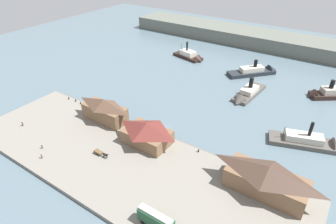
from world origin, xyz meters
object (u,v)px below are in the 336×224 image
mooring_post_east (69,98)px  mooring_post_center_west (81,103)px  ferry_moored_west (314,143)px  mooring_post_center_east (76,101)px  ferry_shed_west_terminal (105,110)px  ferry_moored_east (246,95)px  ferry_near_quay (257,71)px  pedestrian_standing_center (42,156)px  ferry_outer_harbor (191,57)px  pedestrian_walking_east (22,124)px  mooring_post_west (198,151)px  ferry_shed_east_terminal (147,133)px  pedestrian_at_waters_edge (42,147)px  ferry_mid_harbor (325,94)px  horse_cart (101,153)px  ferry_shed_customs_shed (267,179)px  street_tram (156,219)px

mooring_post_east → mooring_post_center_west: (7.13, 0.05, 0.00)m
ferry_moored_west → mooring_post_center_east: bearing=-163.9°
ferry_shed_west_terminal → ferry_moored_east: (35.96, 47.50, -4.34)m
ferry_near_quay → ferry_moored_east: size_ratio=1.00×
pedestrian_standing_center → ferry_outer_harbor: 100.24m
mooring_post_center_east → pedestrian_walking_east: bearing=-94.8°
mooring_post_west → ferry_moored_east: bearing=91.9°
ferry_shed_east_terminal → ferry_moored_west: ferry_moored_west is taller
pedestrian_at_waters_edge → ferry_mid_harbor: size_ratio=0.09×
horse_cart → mooring_post_west: 30.41m
mooring_post_center_east → ferry_moored_east: size_ratio=0.04×
mooring_post_west → ferry_mid_harbor: (26.58, 63.81, -0.03)m
ferry_shed_west_terminal → ferry_moored_east: size_ratio=0.72×
ferry_near_quay → ferry_moored_west: bearing=-52.7°
ferry_shed_customs_shed → ferry_near_quay: size_ratio=0.90×
ferry_outer_harbor → ferry_moored_west: bearing=-31.9°
horse_cart → ferry_moored_west: size_ratio=0.24×
ferry_shed_west_terminal → pedestrian_walking_east: bearing=-138.1°
ferry_mid_harbor → ferry_shed_east_terminal: bearing=-122.0°
ferry_shed_customs_shed → ferry_moored_east: size_ratio=0.90×
mooring_post_center_east → ferry_moored_east: (55.91, 44.52, -0.44)m
pedestrian_walking_east → ferry_moored_west: ferry_moored_west is taller
ferry_outer_harbor → ferry_moored_east: ferry_outer_harbor is taller
ferry_near_quay → ferry_outer_harbor: 37.69m
ferry_mid_harbor → pedestrian_at_waters_edge: bearing=-127.4°
ferry_near_quay → ferry_moored_west: ferry_moored_west is taller
ferry_shed_east_terminal → street_tram: bearing=-49.1°
ferry_shed_east_terminal → pedestrian_at_waters_edge: size_ratio=9.53×
ferry_mid_harbor → mooring_post_center_east: bearing=-142.9°
street_tram → pedestrian_at_waters_edge: street_tram is taller
pedestrian_walking_east → ferry_moored_west: 100.57m
mooring_post_center_east → pedestrian_standing_center: bearing=-57.2°
street_tram → mooring_post_center_west: size_ratio=10.25×
ferry_shed_customs_shed → street_tram: 30.75m
horse_cart → mooring_post_center_east: 38.00m
street_tram → pedestrian_standing_center: bearing=179.8°
ferry_moored_east → mooring_post_west: bearing=-88.1°
mooring_post_east → mooring_post_center_east: size_ratio=1.00×
pedestrian_standing_center → pedestrian_at_waters_edge: 5.10m
horse_cart → mooring_post_center_west: size_ratio=6.50×
mooring_post_center_east → mooring_post_center_west: same height
ferry_moored_east → mooring_post_center_east: bearing=-141.5°
mooring_post_center_west → ferry_moored_west: size_ratio=0.04×
ferry_outer_harbor → street_tram: bearing=-64.2°
ferry_near_quay → ferry_moored_east: (4.39, -26.70, -0.21)m
pedestrian_walking_east → mooring_post_center_east: pedestrian_walking_east is taller
mooring_post_west → mooring_post_center_west: same height
mooring_post_west → mooring_post_center_east: bearing=179.8°
ferry_shed_west_terminal → pedestrian_standing_center: 26.94m
ferry_shed_east_terminal → ferry_near_quay: bearing=82.2°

